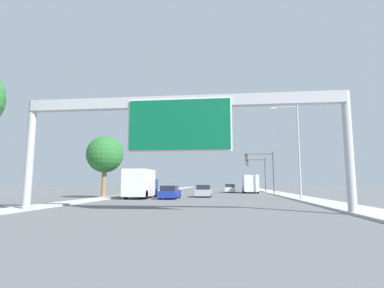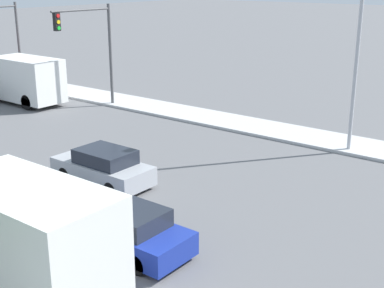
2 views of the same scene
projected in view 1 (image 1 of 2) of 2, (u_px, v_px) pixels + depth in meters
name	position (u px, v px, depth m)	size (l,w,h in m)	color
sidewalk_right	(270.00, 191.00, 58.18)	(3.00, 120.00, 0.15)	#BDBDBD
median_strip_left	(159.00, 191.00, 60.63)	(2.00, 120.00, 0.15)	#BDBDBD
sign_gantry	(180.00, 119.00, 18.67)	(20.40, 0.73, 7.21)	#B2B2B7
car_mid_left	(204.00, 191.00, 37.81)	(1.88, 4.44, 1.52)	#A5A8AD
car_near_left	(230.00, 188.00, 55.15)	(1.88, 4.79, 1.55)	silver
car_far_right	(170.00, 192.00, 33.61)	(1.88, 4.65, 1.47)	navy
truck_box_primary	(250.00, 184.00, 52.26)	(2.45, 7.12, 3.12)	red
truck_box_secondary	(141.00, 184.00, 34.65)	(2.50, 7.01, 3.29)	navy
traffic_light_near_intersection	(264.00, 166.00, 47.18)	(4.62, 0.32, 6.62)	#4C4C4F
traffic_light_mid_block	(259.00, 169.00, 56.98)	(3.72, 0.32, 6.45)	#4C4C4F
palm_tree_background	(105.00, 155.00, 35.76)	(4.36, 4.36, 7.35)	#8C704C
street_lamp_right	(295.00, 144.00, 31.00)	(2.82, 0.28, 9.87)	#B2B2B7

